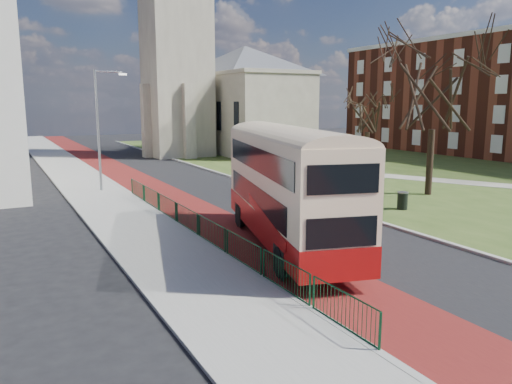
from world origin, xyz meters
TOP-DOWN VIEW (x-y plane):
  - ground at (0.00, 0.00)m, footprint 160.00×160.00m
  - road_carriageway at (1.50, 20.00)m, footprint 9.00×120.00m
  - bus_lane at (-1.20, 20.00)m, footprint 3.40×120.00m
  - pavement_west at (-5.00, 20.00)m, footprint 4.00×120.00m
  - kerb_west at (-3.00, 20.00)m, footprint 0.25×120.00m
  - kerb_east at (6.10, 22.00)m, footprint 0.25×80.00m
  - grass_green at (26.00, 22.00)m, footprint 40.00×80.00m
  - footpath at (20.00, 10.00)m, footprint 18.84×32.82m
  - pedestrian_railing at (-2.95, 4.00)m, footprint 0.07×24.00m
  - gothic_church at (12.56, 38.00)m, footprint 16.38×18.00m
  - brick_terrace at (40.00, 20.00)m, footprint 10.30×44.30m
  - streetlamp at (-4.35, 18.00)m, footprint 2.13×0.18m
  - bus at (-0.17, 0.86)m, footprint 5.58×11.90m
  - winter_tree_near at (14.31, 6.78)m, footprint 8.66×8.66m
  - winter_tree_far at (23.39, 23.70)m, footprint 6.82×6.82m
  - litter_bin at (9.47, 4.11)m, footprint 0.81×0.81m

SIDE VIEW (x-z plane):
  - ground at x=0.00m, z-range 0.00..0.00m
  - road_carriageway at x=1.50m, z-range 0.00..0.01m
  - bus_lane at x=-1.20m, z-range 0.00..0.01m
  - grass_green at x=26.00m, z-range 0.00..0.04m
  - footpath at x=20.00m, z-range 0.04..0.07m
  - pavement_west at x=-5.00m, z-range 0.00..0.12m
  - kerb_west at x=-3.00m, z-range 0.00..0.13m
  - kerb_east at x=6.10m, z-range 0.00..0.13m
  - litter_bin at x=9.47m, z-range 0.04..1.04m
  - pedestrian_railing at x=-2.95m, z-range -0.01..1.11m
  - bus at x=-0.17m, z-range 0.34..5.19m
  - streetlamp at x=-4.35m, z-range 0.59..8.59m
  - winter_tree_far at x=23.39m, z-range 1.50..9.14m
  - brick_terrace at x=40.00m, z-range 0.01..13.51m
  - winter_tree_near at x=14.31m, z-range 2.16..13.13m
  - gothic_church at x=12.56m, z-range -6.87..33.13m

